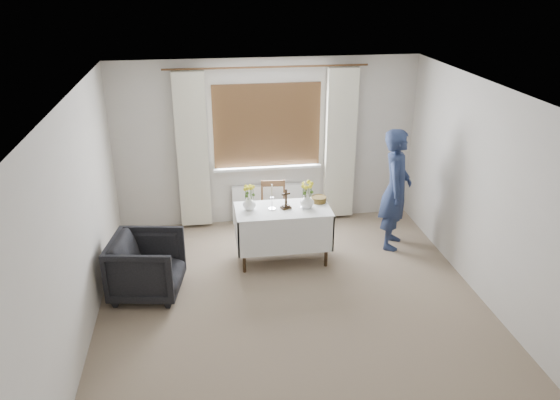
# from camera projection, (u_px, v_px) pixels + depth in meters

# --- Properties ---
(ground) EXTENTS (5.00, 5.00, 0.00)m
(ground) POSITION_uv_depth(u_px,v_px,m) (295.00, 309.00, 6.34)
(ground) COLOR gray
(ground) RESTS_ON ground
(altar_table) EXTENTS (1.24, 0.64, 0.76)m
(altar_table) POSITION_uv_depth(u_px,v_px,m) (283.00, 235.00, 7.25)
(altar_table) COLOR white
(altar_table) RESTS_ON ground
(wooden_chair) EXTENTS (0.41, 0.41, 0.82)m
(wooden_chair) POSITION_uv_depth(u_px,v_px,m) (274.00, 210.00, 7.91)
(wooden_chair) COLOR #522D1C
(wooden_chair) RESTS_ON ground
(armchair) EXTENTS (0.94, 0.92, 0.75)m
(armchair) POSITION_uv_depth(u_px,v_px,m) (147.00, 266.00, 6.52)
(armchair) COLOR black
(armchair) RESTS_ON ground
(person) EXTENTS (0.63, 0.74, 1.71)m
(person) POSITION_uv_depth(u_px,v_px,m) (396.00, 189.00, 7.48)
(person) COLOR navy
(person) RESTS_ON ground
(radiator) EXTENTS (1.10, 0.10, 0.60)m
(radiator) POSITION_uv_depth(u_px,v_px,m) (268.00, 203.00, 8.42)
(radiator) COLOR white
(radiator) RESTS_ON ground
(wooden_cross) EXTENTS (0.15, 0.13, 0.27)m
(wooden_cross) POSITION_uv_depth(u_px,v_px,m) (286.00, 199.00, 7.06)
(wooden_cross) COLOR black
(wooden_cross) RESTS_ON altar_table
(candlestick_left) EXTENTS (0.10, 0.10, 0.35)m
(candlestick_left) POSITION_uv_depth(u_px,v_px,m) (272.00, 197.00, 7.03)
(candlestick_left) COLOR white
(candlestick_left) RESTS_ON altar_table
(candlestick_right) EXTENTS (0.12, 0.12, 0.37)m
(candlestick_right) POSITION_uv_depth(u_px,v_px,m) (305.00, 195.00, 7.05)
(candlestick_right) COLOR white
(candlestick_right) RESTS_ON altar_table
(flower_vase_left) EXTENTS (0.20, 0.20, 0.18)m
(flower_vase_left) POSITION_uv_depth(u_px,v_px,m) (249.00, 203.00, 7.05)
(flower_vase_left) COLOR white
(flower_vase_left) RESTS_ON altar_table
(flower_vase_right) EXTENTS (0.23, 0.23, 0.19)m
(flower_vase_right) POSITION_uv_depth(u_px,v_px,m) (307.00, 201.00, 7.10)
(flower_vase_right) COLOR white
(flower_vase_right) RESTS_ON altar_table
(wicker_basket) EXTENTS (0.24, 0.24, 0.08)m
(wicker_basket) POSITION_uv_depth(u_px,v_px,m) (319.00, 199.00, 7.29)
(wicker_basket) COLOR brown
(wicker_basket) RESTS_ON altar_table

